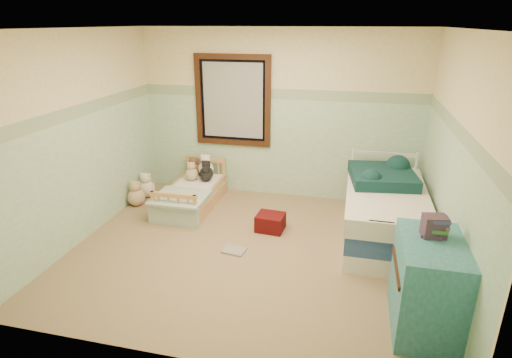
% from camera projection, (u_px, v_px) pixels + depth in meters
% --- Properties ---
extents(floor, '(4.20, 3.60, 0.02)m').
position_uv_depth(floor, '(250.00, 250.00, 5.01)').
color(floor, '#927053').
rests_on(floor, ground).
extents(ceiling, '(4.20, 3.60, 0.02)m').
position_uv_depth(ceiling, '(248.00, 27.00, 4.11)').
color(ceiling, silver).
rests_on(ceiling, wall_back).
extents(wall_back, '(4.20, 0.04, 2.50)m').
position_uv_depth(wall_back, '(279.00, 116.00, 6.20)').
color(wall_back, '#D2BA86').
rests_on(wall_back, floor).
extents(wall_front, '(4.20, 0.04, 2.50)m').
position_uv_depth(wall_front, '(186.00, 222.00, 2.92)').
color(wall_front, '#D2BA86').
rests_on(wall_front, floor).
extents(wall_left, '(0.04, 3.60, 2.50)m').
position_uv_depth(wall_left, '(80.00, 138.00, 5.01)').
color(wall_left, '#D2BA86').
rests_on(wall_left, floor).
extents(wall_right, '(0.04, 3.60, 2.50)m').
position_uv_depth(wall_right, '(455.00, 164.00, 4.11)').
color(wall_right, '#D2BA86').
rests_on(wall_right, floor).
extents(wainscot_mint, '(4.20, 0.01, 1.50)m').
position_uv_depth(wainscot_mint, '(278.00, 148.00, 6.36)').
color(wainscot_mint, '#8BAD92').
rests_on(wainscot_mint, floor).
extents(border_strip, '(4.20, 0.01, 0.15)m').
position_uv_depth(border_strip, '(279.00, 94.00, 6.07)').
color(border_strip, '#4F7B5A').
rests_on(border_strip, wall_back).
extents(window_frame, '(1.16, 0.06, 1.36)m').
position_uv_depth(window_frame, '(233.00, 101.00, 6.24)').
color(window_frame, '#33140B').
rests_on(window_frame, wall_back).
extents(window_blinds, '(0.92, 0.01, 1.12)m').
position_uv_depth(window_blinds, '(233.00, 101.00, 6.25)').
color(window_blinds, '#AEAEAA').
rests_on(window_blinds, window_frame).
extents(toddler_bed_frame, '(0.66, 1.32, 0.17)m').
position_uv_depth(toddler_bed_frame, '(192.00, 200.00, 6.18)').
color(toddler_bed_frame, '#BC8A40').
rests_on(toddler_bed_frame, floor).
extents(toddler_mattress, '(0.60, 1.26, 0.12)m').
position_uv_depth(toddler_mattress, '(192.00, 191.00, 6.12)').
color(toddler_mattress, white).
rests_on(toddler_mattress, toddler_bed_frame).
extents(patchwork_quilt, '(0.72, 0.66, 0.03)m').
position_uv_depth(patchwork_quilt, '(180.00, 197.00, 5.72)').
color(patchwork_quilt, '#6C96B7').
rests_on(patchwork_quilt, toddler_mattress).
extents(plush_bed_brown, '(0.21, 0.21, 0.21)m').
position_uv_depth(plush_bed_brown, '(194.00, 169.00, 6.55)').
color(plush_bed_brown, brown).
rests_on(plush_bed_brown, toddler_mattress).
extents(plush_bed_white, '(0.24, 0.24, 0.24)m').
position_uv_depth(plush_bed_white, '(206.00, 169.00, 6.51)').
color(plush_bed_white, white).
rests_on(plush_bed_white, toddler_mattress).
extents(plush_bed_tan, '(0.20, 0.20, 0.20)m').
position_uv_depth(plush_bed_tan, '(192.00, 174.00, 6.34)').
color(plush_bed_tan, tan).
rests_on(plush_bed_tan, toddler_mattress).
extents(plush_bed_dark, '(0.16, 0.16, 0.16)m').
position_uv_depth(plush_bed_dark, '(206.00, 176.00, 6.30)').
color(plush_bed_dark, black).
rests_on(plush_bed_dark, toddler_mattress).
extents(plush_floor_cream, '(0.27, 0.27, 0.27)m').
position_uv_depth(plush_floor_cream, '(147.00, 189.00, 6.47)').
color(plush_floor_cream, silver).
rests_on(plush_floor_cream, floor).
extents(plush_floor_tan, '(0.26, 0.26, 0.26)m').
position_uv_depth(plush_floor_tan, '(136.00, 197.00, 6.17)').
color(plush_floor_tan, tan).
rests_on(plush_floor_tan, floor).
extents(twin_bed_frame, '(0.91, 1.82, 0.22)m').
position_uv_depth(twin_bed_frame, '(382.00, 231.00, 5.22)').
color(twin_bed_frame, white).
rests_on(twin_bed_frame, floor).
extents(twin_boxspring, '(0.91, 1.82, 0.22)m').
position_uv_depth(twin_boxspring, '(384.00, 215.00, 5.14)').
color(twin_boxspring, navy).
rests_on(twin_boxspring, twin_bed_frame).
extents(twin_mattress, '(0.94, 1.85, 0.22)m').
position_uv_depth(twin_mattress, '(386.00, 199.00, 5.06)').
color(twin_mattress, silver).
rests_on(twin_mattress, twin_boxspring).
extents(teal_blanket, '(0.88, 0.92, 0.14)m').
position_uv_depth(teal_blanket, '(382.00, 176.00, 5.28)').
color(teal_blanket, '#0C2B2F').
rests_on(teal_blanket, twin_mattress).
extents(dresser, '(0.53, 0.85, 0.85)m').
position_uv_depth(dresser, '(427.00, 286.00, 3.61)').
color(dresser, '#2C5E6A').
rests_on(dresser, floor).
extents(book_stack, '(0.21, 0.18, 0.19)m').
position_uv_depth(book_stack, '(434.00, 226.00, 3.53)').
color(book_stack, brown).
rests_on(book_stack, dresser).
extents(red_pillow, '(0.37, 0.33, 0.22)m').
position_uv_depth(red_pillow, '(270.00, 222.00, 5.44)').
color(red_pillow, maroon).
rests_on(red_pillow, floor).
extents(floor_book, '(0.28, 0.23, 0.02)m').
position_uv_depth(floor_book, '(234.00, 250.00, 4.96)').
color(floor_book, orange).
rests_on(floor_book, floor).
extents(extra_plush_0, '(0.16, 0.16, 0.16)m').
position_uv_depth(extra_plush_0, '(200.00, 170.00, 6.58)').
color(extra_plush_0, brown).
rests_on(extra_plush_0, toddler_mattress).
extents(extra_plush_1, '(0.21, 0.21, 0.21)m').
position_uv_depth(extra_plush_1, '(206.00, 173.00, 6.37)').
color(extra_plush_1, black).
rests_on(extra_plush_1, toddler_mattress).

